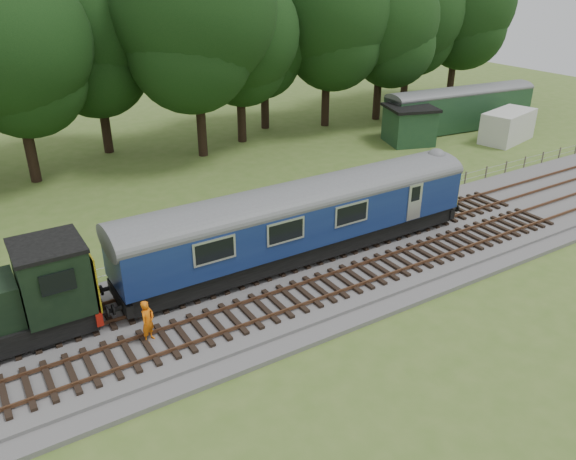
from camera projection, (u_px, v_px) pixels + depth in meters
ground at (259, 294)px, 24.89m from camera, size 120.00×120.00×0.00m
ballast at (259, 291)px, 24.82m from camera, size 70.00×7.00×0.35m
track_north at (244, 273)px, 25.78m from camera, size 67.20×2.40×0.21m
track_south at (278, 303)px, 23.49m from camera, size 67.20×2.40×0.21m
fence at (216, 254)px, 28.33m from camera, size 64.00×0.12×1.00m
tree_line at (115, 160)px, 41.73m from camera, size 70.00×8.00×18.00m
dmu_railcar at (303, 214)px, 26.36m from camera, size 18.05×2.86×3.88m
worker at (148, 321)px, 20.94m from camera, size 0.75×0.70×1.73m
parked_coach at (460, 106)px, 48.43m from camera, size 14.43×4.07×3.64m
shed at (409, 125)px, 45.05m from camera, size 4.63×4.63×3.00m
caravan at (508, 126)px, 45.69m from camera, size 5.47×3.58×2.46m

